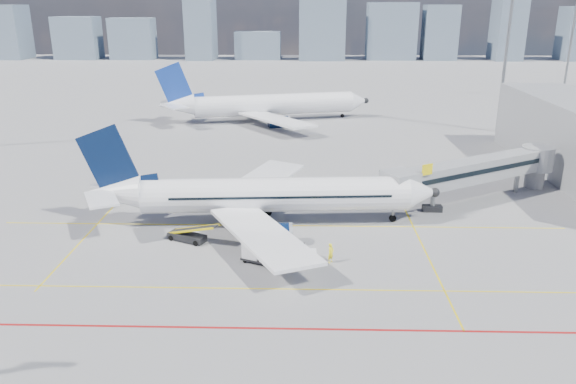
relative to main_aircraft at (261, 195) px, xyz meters
The scene contains 12 objects.
ground 9.38m from the main_aircraft, 74.82° to the right, with size 420.00×420.00×0.00m, color gray.
apron_markings 12.94m from the main_aircraft, 82.07° to the right, with size 90.00×35.12×0.01m.
jet_bridge 27.16m from the main_aircraft, 18.04° to the left, with size 23.55×15.78×6.30m.
floodlight_mast_ne 62.40m from the main_aircraft, 49.08° to the left, with size 3.20×0.61×25.45m.
floodlight_mast_far 106.20m from the main_aircraft, 50.45° to the left, with size 3.20×0.61×25.45m.
distant_skyline 181.81m from the main_aircraft, 92.25° to the left, with size 249.89×15.76×27.41m.
main_aircraft is the anchor object (origin of this frame).
second_aircraft 55.08m from the main_aircraft, 93.17° to the left, with size 42.14×36.18×12.48m.
baggage_tug 10.38m from the main_aircraft, 63.21° to the right, with size 2.26×1.39×1.55m.
cargo_dolly 9.81m from the main_aircraft, 85.48° to the right, with size 3.98×2.93×1.99m.
belt_loader 8.87m from the main_aircraft, 145.10° to the right, with size 5.57×3.46×2.30m.
ramp_worker 11.92m from the main_aircraft, 52.76° to the right, with size 0.69×0.45×1.88m, color yellow.
Camera 1 is at (2.09, -47.71, 22.77)m, focal length 35.00 mm.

